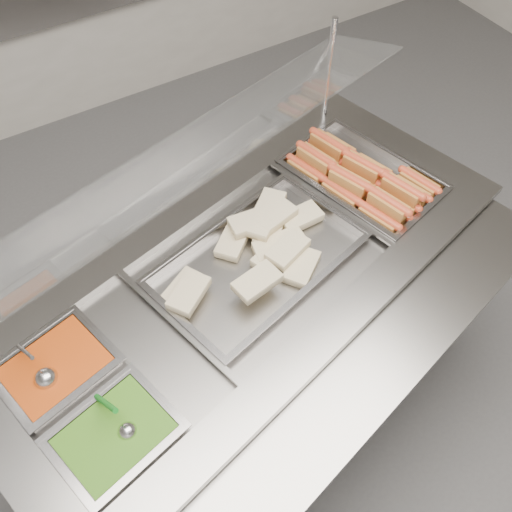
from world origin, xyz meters
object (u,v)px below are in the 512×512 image
sneeze_guard (192,155)px  pan_hotdogs (361,182)px  serving_spoon (124,426)px  pan_wraps (258,263)px  ladle (45,377)px  steam_counter (247,336)px

sneeze_guard → pan_hotdogs: (0.60, -0.05, -0.37)m
sneeze_guard → serving_spoon: sneeze_guard is taller
pan_wraps → ladle: bearing=-175.9°
steam_counter → ladle: ladle is taller
sneeze_guard → serving_spoon: size_ratio=9.73×
sneeze_guard → ladle: size_ratio=8.98×
sneeze_guard → pan_hotdogs: bearing=-5.2°
sneeze_guard → ladle: bearing=-158.6°
pan_hotdogs → pan_wraps: 0.51m
steam_counter → pan_hotdogs: pan_hotdogs is taller
sneeze_guard → steam_counter: bearing=-75.9°
pan_hotdogs → sneeze_guard: bearing=174.8°
pan_hotdogs → pan_wraps: bearing=-165.9°
steam_counter → ladle: 0.76m
sneeze_guard → ladle: (-0.58, -0.23, -0.32)m
steam_counter → pan_hotdogs: bearing=14.1°
pan_hotdogs → ladle: ladle is taller
serving_spoon → pan_hotdogs: bearing=21.0°
sneeze_guard → pan_wraps: 0.41m
steam_counter → ladle: bearing=-176.7°
sneeze_guard → ladle: 0.70m
ladle → serving_spoon: ladle is taller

